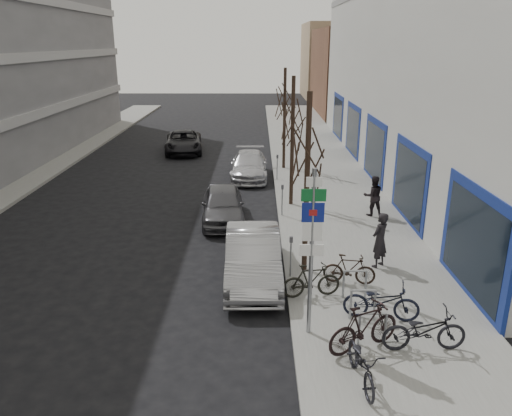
{
  "coord_description": "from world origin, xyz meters",
  "views": [
    {
      "loc": [
        1.18,
        -10.43,
        6.78
      ],
      "look_at": [
        1.12,
        3.87,
        2.0
      ],
      "focal_mm": 35.0,
      "sensor_mm": 36.0,
      "label": 1
    }
  ],
  "objects_px": {
    "bike_rack": "(363,301)",
    "parked_car_mid": "(223,205)",
    "meter_front": "(291,253)",
    "parked_car_front": "(253,257)",
    "tree_mid": "(293,111)",
    "meter_back": "(277,165)",
    "bike_mid_inner": "(311,280)",
    "bike_near_left": "(362,360)",
    "bike_far_curb": "(425,327)",
    "tree_near": "(308,142)",
    "bike_near_right": "(364,327)",
    "pedestrian_far": "(373,196)",
    "lane_car": "(184,142)",
    "bike_mid_curb": "(382,298)",
    "meter_mid": "(282,197)",
    "highway_sign_pole": "(312,243)",
    "pedestrian_near": "(380,240)",
    "bike_far_inner": "(349,269)",
    "tree_far": "(285,95)",
    "parked_car_back": "(249,165)"
  },
  "relations": [
    {
      "from": "bike_mid_curb",
      "to": "bike_far_curb",
      "type": "bearing_deg",
      "value": -142.83
    },
    {
      "from": "bike_mid_inner",
      "to": "pedestrian_near",
      "type": "xyz_separation_m",
      "value": [
        2.28,
        1.95,
        0.38
      ]
    },
    {
      "from": "pedestrian_far",
      "to": "lane_car",
      "type": "bearing_deg",
      "value": -58.56
    },
    {
      "from": "bike_mid_inner",
      "to": "lane_car",
      "type": "relative_size",
      "value": 0.33
    },
    {
      "from": "tree_far",
      "to": "parked_car_front",
      "type": "relative_size",
      "value": 1.21
    },
    {
      "from": "tree_far",
      "to": "meter_mid",
      "type": "height_order",
      "value": "tree_far"
    },
    {
      "from": "bike_near_left",
      "to": "bike_far_inner",
      "type": "bearing_deg",
      "value": 77.74
    },
    {
      "from": "meter_back",
      "to": "parked_car_back",
      "type": "xyz_separation_m",
      "value": [
        -1.42,
        0.91,
        -0.25
      ]
    },
    {
      "from": "bike_far_curb",
      "to": "pedestrian_near",
      "type": "distance_m",
      "value": 4.43
    },
    {
      "from": "pedestrian_far",
      "to": "meter_front",
      "type": "bearing_deg",
      "value": 51.88
    },
    {
      "from": "tree_far",
      "to": "pedestrian_far",
      "type": "xyz_separation_m",
      "value": [
        3.17,
        -7.97,
        -3.13
      ]
    },
    {
      "from": "tree_near",
      "to": "meter_front",
      "type": "xyz_separation_m",
      "value": [
        -0.45,
        -0.5,
        -3.19
      ]
    },
    {
      "from": "tree_mid",
      "to": "bike_near_left",
      "type": "xyz_separation_m",
      "value": [
        0.69,
        -11.86,
        -3.43
      ]
    },
    {
      "from": "meter_back",
      "to": "bike_near_right",
      "type": "xyz_separation_m",
      "value": [
        1.41,
        -14.7,
        -0.19
      ]
    },
    {
      "from": "tree_far",
      "to": "bike_near_left",
      "type": "distance_m",
      "value": 18.69
    },
    {
      "from": "tree_mid",
      "to": "bike_mid_inner",
      "type": "height_order",
      "value": "tree_mid"
    },
    {
      "from": "bike_near_right",
      "to": "parked_car_mid",
      "type": "distance_m",
      "value": 9.69
    },
    {
      "from": "tree_mid",
      "to": "tree_far",
      "type": "height_order",
      "value": "same"
    },
    {
      "from": "parked_car_front",
      "to": "parked_car_mid",
      "type": "height_order",
      "value": "parked_car_front"
    },
    {
      "from": "tree_far",
      "to": "parked_car_back",
      "type": "distance_m",
      "value": 4.23
    },
    {
      "from": "tree_mid",
      "to": "meter_back",
      "type": "height_order",
      "value": "tree_mid"
    },
    {
      "from": "meter_front",
      "to": "pedestrian_far",
      "type": "distance_m",
      "value": 6.61
    },
    {
      "from": "tree_mid",
      "to": "meter_back",
      "type": "bearing_deg",
      "value": 96.42
    },
    {
      "from": "bike_rack",
      "to": "parked_car_mid",
      "type": "relative_size",
      "value": 0.56
    },
    {
      "from": "bike_mid_inner",
      "to": "tree_far",
      "type": "bearing_deg",
      "value": -9.64
    },
    {
      "from": "meter_mid",
      "to": "bike_far_curb",
      "type": "bearing_deg",
      "value": -73.28
    },
    {
      "from": "bike_near_right",
      "to": "bike_far_curb",
      "type": "xyz_separation_m",
      "value": [
        1.35,
        -0.01,
        0.0
      ]
    },
    {
      "from": "bike_mid_curb",
      "to": "lane_car",
      "type": "relative_size",
      "value": 0.39
    },
    {
      "from": "bike_mid_inner",
      "to": "lane_car",
      "type": "xyz_separation_m",
      "value": [
        -6.23,
        19.48,
        0.03
      ]
    },
    {
      "from": "parked_car_mid",
      "to": "parked_car_front",
      "type": "bearing_deg",
      "value": -80.83
    },
    {
      "from": "lane_car",
      "to": "pedestrian_far",
      "type": "distance_m",
      "value": 15.79
    },
    {
      "from": "bike_mid_inner",
      "to": "meter_back",
      "type": "bearing_deg",
      "value": -7.51
    },
    {
      "from": "bike_far_curb",
      "to": "parked_car_front",
      "type": "distance_m",
      "value": 5.42
    },
    {
      "from": "bike_mid_inner",
      "to": "parked_car_front",
      "type": "bearing_deg",
      "value": 40.68
    },
    {
      "from": "bike_near_right",
      "to": "parked_car_mid",
      "type": "relative_size",
      "value": 0.47
    },
    {
      "from": "tree_far",
      "to": "bike_mid_curb",
      "type": "height_order",
      "value": "tree_far"
    },
    {
      "from": "meter_mid",
      "to": "parked_car_front",
      "type": "bearing_deg",
      "value": -101.59
    },
    {
      "from": "meter_back",
      "to": "bike_far_curb",
      "type": "xyz_separation_m",
      "value": [
        2.76,
        -14.7,
        -0.19
      ]
    },
    {
      "from": "tree_near",
      "to": "tree_mid",
      "type": "relative_size",
      "value": 1.0
    },
    {
      "from": "bike_rack",
      "to": "meter_front",
      "type": "relative_size",
      "value": 1.78
    },
    {
      "from": "tree_near",
      "to": "tree_mid",
      "type": "bearing_deg",
      "value": 90.0
    },
    {
      "from": "bike_near_right",
      "to": "bike_mid_inner",
      "type": "bearing_deg",
      "value": -6.23
    },
    {
      "from": "meter_mid",
      "to": "pedestrian_far",
      "type": "relative_size",
      "value": 0.77
    },
    {
      "from": "tree_far",
      "to": "parked_car_front",
      "type": "xyz_separation_m",
      "value": [
        -1.56,
        -13.42,
        -3.36
      ]
    },
    {
      "from": "pedestrian_far",
      "to": "highway_sign_pole",
      "type": "bearing_deg",
      "value": 63.55
    },
    {
      "from": "tree_far",
      "to": "bike_mid_inner",
      "type": "height_order",
      "value": "tree_far"
    },
    {
      "from": "meter_back",
      "to": "bike_near_right",
      "type": "distance_m",
      "value": 14.77
    },
    {
      "from": "highway_sign_pole",
      "to": "pedestrian_near",
      "type": "bearing_deg",
      "value": 56.03
    },
    {
      "from": "bike_near_left",
      "to": "lane_car",
      "type": "xyz_separation_m",
      "value": [
        -6.89,
        23.11,
        -0.0
      ]
    },
    {
      "from": "parked_car_mid",
      "to": "meter_back",
      "type": "bearing_deg",
      "value": 63.51
    }
  ]
}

